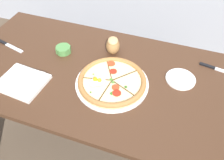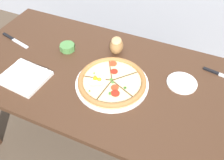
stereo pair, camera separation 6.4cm
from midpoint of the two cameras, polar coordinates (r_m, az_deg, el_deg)
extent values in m
plane|color=brown|center=(1.86, -3.84, -14.54)|extent=(12.00, 12.00, 0.00)
cube|color=#422819|center=(1.29, -5.37, 1.28)|extent=(1.52, 0.79, 0.03)
cube|color=#422819|center=(2.06, -19.25, 5.03)|extent=(0.06, 0.06, 0.70)
cube|color=#422819|center=(1.75, 22.43, -5.24)|extent=(0.06, 0.06, 0.70)
cylinder|color=white|center=(1.21, -1.51, -0.83)|extent=(0.37, 0.37, 0.01)
cylinder|color=#DBB775|center=(1.20, -1.52, -0.44)|extent=(0.35, 0.35, 0.01)
cylinder|color=beige|center=(1.19, -1.53, -0.19)|extent=(0.30, 0.30, 0.00)
torus|color=#A36B38|center=(1.19, -1.53, -0.15)|extent=(0.35, 0.35, 0.03)
cube|color=#472D19|center=(1.15, -3.22, -2.60)|extent=(0.02, 0.15, 0.00)
cube|color=#472D19|center=(1.16, 1.16, -1.99)|extent=(0.14, 0.07, 0.00)
cube|color=#472D19|center=(1.22, 1.64, 1.11)|extent=(0.11, 0.12, 0.00)
cube|color=#472D19|center=(1.25, -2.11, 2.36)|extent=(0.08, 0.13, 0.00)
cube|color=#472D19|center=(1.20, -5.11, 0.21)|extent=(0.15, 0.04, 0.00)
cylinder|color=red|center=(1.16, -0.71, -1.84)|extent=(0.04, 0.04, 0.00)
cylinder|color=red|center=(1.28, -1.64, 3.93)|extent=(0.04, 0.04, 0.00)
cylinder|color=red|center=(1.24, -1.18, 2.06)|extent=(0.04, 0.04, 0.00)
cylinder|color=red|center=(1.13, -0.47, -3.21)|extent=(0.04, 0.04, 0.00)
ellipsoid|color=white|center=(1.18, -5.60, -0.40)|extent=(0.06, 0.08, 0.01)
sphere|color=orange|center=(1.18, -5.60, 0.11)|extent=(0.02, 0.02, 0.02)
ellipsoid|color=white|center=(1.19, -4.65, -0.20)|extent=(0.07, 0.07, 0.01)
sphere|color=#F4AD1E|center=(1.18, -4.55, -0.12)|extent=(0.02, 0.02, 0.02)
cylinder|color=#477A2D|center=(1.18, -1.34, -0.57)|extent=(0.02, 0.02, 0.00)
cylinder|color=#386B23|center=(1.15, -6.76, -2.99)|extent=(0.01, 0.01, 0.00)
cylinder|color=#477A2D|center=(1.14, -1.36, -2.91)|extent=(0.01, 0.01, 0.00)
cylinder|color=#386B23|center=(1.13, -1.71, -3.31)|extent=(0.02, 0.02, 0.00)
cylinder|color=#477A2D|center=(1.20, -1.73, 0.08)|extent=(0.02, 0.02, 0.00)
cylinder|color=#2D5B1E|center=(1.16, -0.45, -1.48)|extent=(0.01, 0.01, 0.00)
cylinder|color=#2D5B1E|center=(1.16, 1.76, -1.71)|extent=(0.01, 0.01, 0.00)
cylinder|color=#477A2D|center=(1.23, -5.99, 1.37)|extent=(0.01, 0.01, 0.00)
cylinder|color=#4C8442|center=(1.42, -12.90, 7.13)|extent=(0.08, 0.08, 0.04)
cylinder|color=gold|center=(1.42, -12.93, 7.28)|extent=(0.07, 0.07, 0.02)
cylinder|color=#4C8442|center=(1.40, -11.40, 6.81)|extent=(0.01, 0.01, 0.04)
cylinder|color=#4C8442|center=(1.43, -11.29, 7.63)|extent=(0.01, 0.01, 0.04)
cylinder|color=#4C8442|center=(1.45, -12.11, 8.13)|extent=(0.01, 0.01, 0.04)
cylinder|color=#4C8442|center=(1.46, -13.37, 8.05)|extent=(0.01, 0.01, 0.04)
cylinder|color=#4C8442|center=(1.44, -14.36, 7.43)|extent=(0.01, 0.01, 0.04)
cylinder|color=#4C8442|center=(1.42, -14.52, 6.62)|extent=(0.01, 0.01, 0.04)
cylinder|color=#4C8442|center=(1.40, -13.71, 6.08)|extent=(0.01, 0.01, 0.04)
cylinder|color=#4C8442|center=(1.39, -12.41, 6.16)|extent=(0.01, 0.01, 0.04)
cube|color=silver|center=(1.30, -22.08, -0.50)|extent=(0.24, 0.21, 0.02)
cube|color=silver|center=(1.29, -22.30, 0.05)|extent=(0.19, 0.16, 0.02)
ellipsoid|color=olive|center=(1.37, -1.13, 8.19)|extent=(0.11, 0.12, 0.09)
ellipsoid|color=tan|center=(1.35, -1.15, 9.43)|extent=(0.08, 0.09, 0.03)
cube|color=silver|center=(1.55, -23.60, 7.03)|extent=(0.14, 0.05, 0.01)
cube|color=black|center=(1.64, -26.19, 8.32)|extent=(0.10, 0.04, 0.01)
cube|color=black|center=(1.39, 20.76, 3.20)|extent=(0.08, 0.03, 0.01)
cylinder|color=white|center=(1.27, 14.79, 0.18)|extent=(0.15, 0.15, 0.01)
camera|label=1|loc=(0.03, -91.53, -1.60)|focal=38.00mm
camera|label=2|loc=(0.03, 88.47, 1.60)|focal=38.00mm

